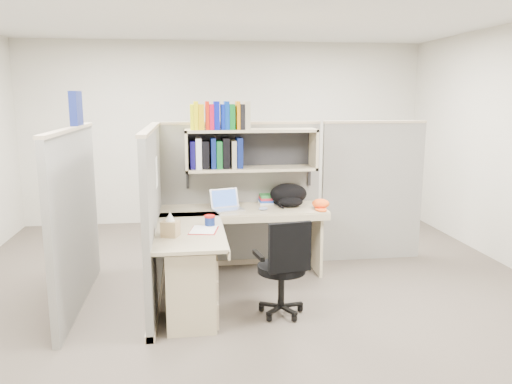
{
  "coord_description": "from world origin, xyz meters",
  "views": [
    {
      "loc": [
        -0.56,
        -4.57,
        1.9
      ],
      "look_at": [
        0.09,
        0.25,
        0.97
      ],
      "focal_mm": 35.0,
      "sensor_mm": 36.0,
      "label": 1
    }
  ],
  "objects": [
    {
      "name": "desk",
      "position": [
        -0.41,
        -0.29,
        0.44
      ],
      "size": [
        1.74,
        1.75,
        0.73
      ],
      "color": "tan",
      "rests_on": "ground"
    },
    {
      "name": "orange_cap",
      "position": [
        0.81,
        0.46,
        0.78
      ],
      "size": [
        0.23,
        0.25,
        0.1
      ],
      "primitive_type": null,
      "rotation": [
        0.0,
        0.0,
        -0.24
      ],
      "color": "#FF5716",
      "rests_on": "desk"
    },
    {
      "name": "tissue_box",
      "position": [
        -0.73,
        -0.41,
        0.84
      ],
      "size": [
        0.17,
        0.17,
        0.21
      ],
      "primitive_type": null,
      "rotation": [
        0.0,
        0.0,
        -0.31
      ],
      "color": "#A2865B",
      "rests_on": "desk"
    },
    {
      "name": "paper_cup",
      "position": [
        -0.08,
        0.76,
        0.78
      ],
      "size": [
        0.08,
        0.08,
        0.1
      ],
      "primitive_type": "cylinder",
      "rotation": [
        0.0,
        0.0,
        -0.3
      ],
      "color": "silver",
      "rests_on": "desk"
    },
    {
      "name": "backpack",
      "position": [
        0.51,
        0.63,
        0.85
      ],
      "size": [
        0.44,
        0.36,
        0.24
      ],
      "primitive_type": null,
      "rotation": [
        0.0,
        0.0,
        -0.13
      ],
      "color": "black",
      "rests_on": "desk"
    },
    {
      "name": "snack_canister",
      "position": [
        -0.39,
        -0.11,
        0.78
      ],
      "size": [
        0.1,
        0.1,
        0.1
      ],
      "color": "navy",
      "rests_on": "desk"
    },
    {
      "name": "book_stack",
      "position": [
        0.27,
        0.78,
        0.78
      ],
      "size": [
        0.15,
        0.2,
        0.1
      ],
      "primitive_type": null,
      "rotation": [
        0.0,
        0.0,
        0.01
      ],
      "color": "gray",
      "rests_on": "desk"
    },
    {
      "name": "room_shell",
      "position": [
        0.0,
        0.0,
        1.62
      ],
      "size": [
        6.0,
        6.0,
        6.0
      ],
      "color": "#B4B0A2",
      "rests_on": "ground"
    },
    {
      "name": "task_chair",
      "position": [
        0.22,
        -0.54,
        0.31
      ],
      "size": [
        0.49,
        0.45,
        0.89
      ],
      "color": "black",
      "rests_on": "ground"
    },
    {
      "name": "cubicle",
      "position": [
        -0.37,
        0.45,
        0.91
      ],
      "size": [
        3.79,
        1.84,
        1.95
      ],
      "color": "#61615C",
      "rests_on": "ground"
    },
    {
      "name": "laptop",
      "position": [
        -0.17,
        0.51,
        0.84
      ],
      "size": [
        0.38,
        0.38,
        0.22
      ],
      "primitive_type": null,
      "rotation": [
        0.0,
        0.0,
        0.29
      ],
      "color": "#BBBBC0",
      "rests_on": "desk"
    },
    {
      "name": "loose_paper",
      "position": [
        -0.45,
        -0.24,
        0.73
      ],
      "size": [
        0.27,
        0.32,
        0.0
      ],
      "primitive_type": null,
      "rotation": [
        0.0,
        0.0,
        -0.19
      ],
      "color": "white",
      "rests_on": "desk"
    },
    {
      "name": "ground",
      "position": [
        0.0,
        0.0,
        0.0
      ],
      "size": [
        6.0,
        6.0,
        0.0
      ],
      "primitive_type": "plane",
      "color": "#38322B",
      "rests_on": "ground"
    },
    {
      "name": "mouse",
      "position": [
        0.19,
        0.45,
        0.75
      ],
      "size": [
        0.1,
        0.07,
        0.04
      ],
      "primitive_type": "ellipsoid",
      "rotation": [
        0.0,
        0.0,
        -0.01
      ],
      "color": "#7C89B0",
      "rests_on": "desk"
    }
  ]
}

